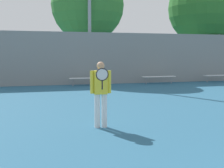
# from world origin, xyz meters

# --- Properties ---
(tennis_player) EXTENTS (0.53, 0.42, 1.67)m
(tennis_player) POSITION_xyz_m (-1.28, 6.13, 0.93)
(tennis_player) COLOR silver
(tennis_player) RESTS_ON ground_plane
(bench_courtside_far) EXTENTS (2.16, 0.40, 0.47)m
(bench_courtside_far) POSITION_xyz_m (5.07, 16.59, 0.43)
(bench_courtside_far) COLOR white
(bench_courtside_far) RESTS_ON ground_plane
(bench_adjacent_court) EXTENTS (1.79, 0.40, 0.47)m
(bench_adjacent_court) POSITION_xyz_m (9.26, 16.59, 0.43)
(bench_adjacent_court) COLOR white
(bench_adjacent_court) RESTS_ON ground_plane
(bench_by_gate) EXTENTS (1.98, 0.40, 0.47)m
(bench_by_gate) POSITION_xyz_m (0.42, 16.59, 0.43)
(bench_by_gate) COLOR white
(bench_by_gate) RESTS_ON ground_plane
(back_fence) EXTENTS (26.32, 0.06, 3.19)m
(back_fence) POSITION_xyz_m (0.00, 17.41, 1.60)
(back_fence) COLOR gray
(back_fence) RESTS_ON ground_plane
(tree_green_tall) EXTENTS (5.10, 5.10, 7.84)m
(tree_green_tall) POSITION_xyz_m (1.32, 20.51, 5.27)
(tree_green_tall) COLOR brown
(tree_green_tall) RESTS_ON ground_plane
(tree_dark_dense) EXTENTS (5.53, 5.53, 8.06)m
(tree_dark_dense) POSITION_xyz_m (10.07, 19.45, 5.27)
(tree_dark_dense) COLOR brown
(tree_dark_dense) RESTS_ON ground_plane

